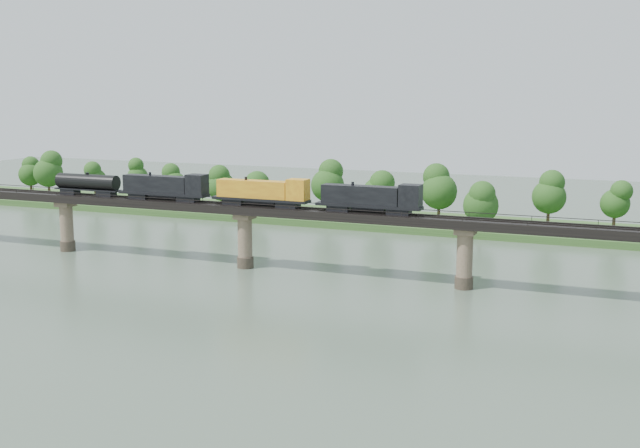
% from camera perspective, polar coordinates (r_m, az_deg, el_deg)
% --- Properties ---
extents(ground, '(400.00, 400.00, 0.00)m').
position_cam_1_polar(ground, '(121.42, -11.94, -5.97)').
color(ground, '#3C4C3E').
rests_on(ground, ground).
extents(far_bank, '(300.00, 24.00, 1.60)m').
position_cam_1_polar(far_bank, '(195.62, 2.16, 0.43)').
color(far_bank, '#2B4F1F').
rests_on(far_bank, ground).
extents(bridge, '(236.00, 30.00, 11.50)m').
position_cam_1_polar(bridge, '(145.22, -5.36, -1.00)').
color(bridge, '#473A2D').
rests_on(bridge, ground).
extents(bridge_superstructure, '(220.00, 4.90, 0.75)m').
position_cam_1_polar(bridge_superstructure, '(144.18, -5.40, 1.47)').
color(bridge_superstructure, black).
rests_on(bridge_superstructure, bridge).
extents(far_treeline, '(289.06, 17.54, 13.60)m').
position_cam_1_polar(far_treeline, '(193.35, -0.57, 2.73)').
color(far_treeline, '#382619').
rests_on(far_treeline, far_bank).
extents(freight_train, '(74.25, 2.89, 5.11)m').
position_cam_1_polar(freight_train, '(145.45, -6.57, 2.38)').
color(freight_train, black).
rests_on(freight_train, bridge).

